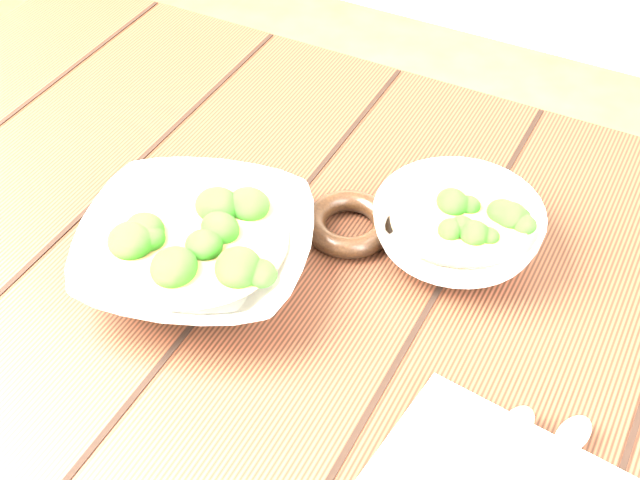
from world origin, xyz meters
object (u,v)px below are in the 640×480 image
Objects in this scene: table at (271,332)px; trivet at (349,224)px; soup_bowl_front at (196,250)px; soup_bowl_back at (457,228)px.

trivet is (0.06, 0.08, 0.13)m from table.
soup_bowl_front is at bearing -131.75° from trivet.
soup_bowl_front is at bearing -138.47° from table.
soup_bowl_front reaches higher than soup_bowl_back.
soup_bowl_front is (-0.05, -0.05, 0.15)m from table.
soup_bowl_back is at bearing 13.89° from trivet.
table is at bearing 41.53° from soup_bowl_front.
soup_bowl_front reaches higher than table.
soup_bowl_front is 0.27m from soup_bowl_back.
soup_bowl_back is 2.21× the size of trivet.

